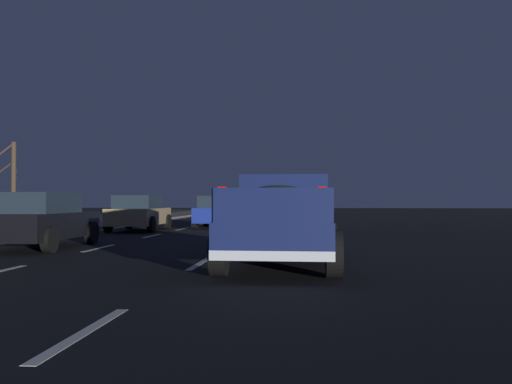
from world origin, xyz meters
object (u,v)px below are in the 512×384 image
sedan_tan (139,213)px  sedan_blue (219,211)px  pickup_truck (283,217)px  sedan_black (40,220)px  bare_tree_far (13,180)px

sedan_tan → sedan_blue: bearing=-43.5°
pickup_truck → sedan_blue: pickup_truck is taller
sedan_blue → pickup_truck: bearing=-166.7°
sedan_blue → sedan_tan: 4.37m
sedan_black → sedan_tan: (9.10, -0.13, 0.00)m
sedan_black → sedan_tan: 9.11m
sedan_black → bare_tree_far: bare_tree_far is taller
bare_tree_far → sedan_blue: bearing=-106.9°
sedan_tan → bare_tree_far: 11.82m
pickup_truck → bare_tree_far: 25.48m
sedan_tan → bare_tree_far: (6.95, 9.41, 1.69)m
sedan_blue → sedan_tan: same height
pickup_truck → sedan_tan: size_ratio=1.24×
sedan_tan → bare_tree_far: bare_tree_far is taller
pickup_truck → bare_tree_far: size_ratio=1.18×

